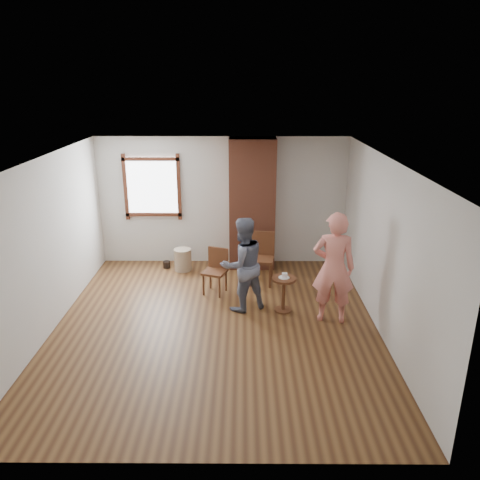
# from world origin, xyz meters

# --- Properties ---
(ground) EXTENTS (5.50, 5.50, 0.00)m
(ground) POSITION_xyz_m (0.00, 0.00, 0.00)
(ground) COLOR brown
(ground) RESTS_ON ground
(room_shell) EXTENTS (5.04, 5.52, 2.62)m
(room_shell) POSITION_xyz_m (-0.06, 0.61, 1.81)
(room_shell) COLOR silver
(room_shell) RESTS_ON ground
(brick_chimney) EXTENTS (0.90, 0.50, 2.60)m
(brick_chimney) POSITION_xyz_m (0.60, 2.50, 1.30)
(brick_chimney) COLOR #9C5037
(brick_chimney) RESTS_ON ground
(stoneware_crock) EXTENTS (0.45, 0.45, 0.44)m
(stoneware_crock) POSITION_xyz_m (-0.79, 2.26, 0.22)
(stoneware_crock) COLOR tan
(stoneware_crock) RESTS_ON ground
(dark_pot) EXTENTS (0.18, 0.18, 0.14)m
(dark_pot) POSITION_xyz_m (-1.13, 2.36, 0.07)
(dark_pot) COLOR black
(dark_pot) RESTS_ON ground
(dining_chair_left) EXTENTS (0.49, 0.49, 0.81)m
(dining_chair_left) POSITION_xyz_m (-0.06, 1.26, 0.46)
(dining_chair_left) COLOR brown
(dining_chair_left) RESTS_ON ground
(dining_chair_right) EXTENTS (0.51, 0.51, 0.96)m
(dining_chair_right) POSITION_xyz_m (0.77, 1.71, 0.54)
(dining_chair_right) COLOR brown
(dining_chair_right) RESTS_ON ground
(side_table) EXTENTS (0.40, 0.40, 0.60)m
(side_table) POSITION_xyz_m (1.09, 0.52, 0.40)
(side_table) COLOR brown
(side_table) RESTS_ON ground
(cake_plate) EXTENTS (0.18, 0.18, 0.01)m
(cake_plate) POSITION_xyz_m (1.09, 0.52, 0.60)
(cake_plate) COLOR white
(cake_plate) RESTS_ON side_table
(cake_slice) EXTENTS (0.08, 0.07, 0.06)m
(cake_slice) POSITION_xyz_m (1.10, 0.52, 0.64)
(cake_slice) COLOR white
(cake_slice) RESTS_ON cake_plate
(man) EXTENTS (0.97, 0.90, 1.59)m
(man) POSITION_xyz_m (0.41, 0.61, 0.79)
(man) COLOR black
(man) RESTS_ON ground
(person_pink) EXTENTS (0.71, 0.52, 1.80)m
(person_pink) POSITION_xyz_m (1.82, 0.22, 0.90)
(person_pink) COLOR #F78A7B
(person_pink) RESTS_ON ground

